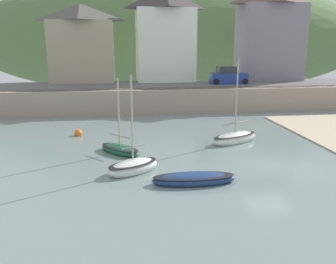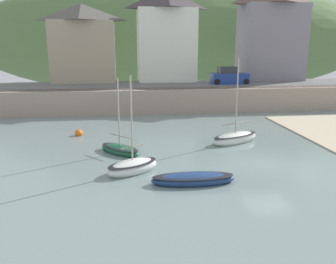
% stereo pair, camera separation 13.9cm
% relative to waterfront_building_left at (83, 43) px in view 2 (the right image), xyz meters
% --- Properties ---
extents(quay_seawall, '(48.00, 9.40, 2.40)m').
position_rel_waterfront_building_left_xyz_m(quay_seawall, '(12.74, -7.70, -5.56)').
color(quay_seawall, tan).
rests_on(quay_seawall, ground).
extents(hillside_backdrop, '(80.00, 44.00, 22.21)m').
position_rel_waterfront_building_left_xyz_m(hillside_backdrop, '(15.68, 30.00, 0.86)').
color(hillside_backdrop, '#557443').
rests_on(hillside_backdrop, ground).
extents(waterfront_building_left, '(7.55, 4.96, 8.87)m').
position_rel_waterfront_building_left_xyz_m(waterfront_building_left, '(0.00, 0.00, 0.00)').
color(waterfront_building_left, tan).
rests_on(waterfront_building_left, ground).
extents(waterfront_building_centre, '(7.08, 5.28, 10.75)m').
position_rel_waterfront_building_left_xyz_m(waterfront_building_centre, '(9.80, 0.00, 0.96)').
color(waterfront_building_centre, white).
rests_on(waterfront_building_centre, ground).
extents(waterfront_building_right, '(7.67, 5.62, 11.52)m').
position_rel_waterfront_building_left_xyz_m(waterfront_building_right, '(22.91, 0.00, 1.34)').
color(waterfront_building_right, gray).
rests_on(waterfront_building_right, ground).
extents(dinghy_open_wooden, '(3.33, 2.80, 5.43)m').
position_rel_waterfront_building_left_xyz_m(dinghy_open_wooden, '(4.88, -25.46, -6.61)').
color(dinghy_open_wooden, white).
rests_on(dinghy_open_wooden, ground).
extents(sailboat_white_hull, '(4.07, 2.88, 6.04)m').
position_rel_waterfront_building_left_xyz_m(sailboat_white_hull, '(12.23, -20.32, -6.60)').
color(sailboat_white_hull, silver).
rests_on(sailboat_white_hull, ground).
extents(sailboat_nearest_shore, '(4.24, 1.40, 0.68)m').
position_rel_waterfront_building_left_xyz_m(sailboat_nearest_shore, '(7.83, -27.46, -6.70)').
color(sailboat_nearest_shore, navy).
rests_on(sailboat_nearest_shore, ground).
extents(rowboat_small_beached, '(3.06, 3.21, 4.91)m').
position_rel_waterfront_building_left_xyz_m(rowboat_small_beached, '(4.17, -21.84, -6.68)').
color(rowboat_small_beached, '#1A5138').
rests_on(rowboat_small_beached, ground).
extents(parked_car_near_slipway, '(4.11, 1.82, 1.95)m').
position_rel_waterfront_building_left_xyz_m(parked_car_near_slipway, '(16.41, -4.50, -3.71)').
color(parked_car_near_slipway, navy).
rests_on(parked_car_near_slipway, ground).
extents(mooring_buoy, '(0.59, 0.59, 0.59)m').
position_rel_waterfront_building_left_xyz_m(mooring_buoy, '(1.04, -16.91, -6.74)').
color(mooring_buoy, orange).
rests_on(mooring_buoy, ground).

